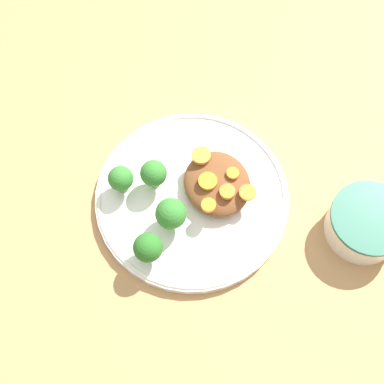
# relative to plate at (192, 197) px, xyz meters

# --- Properties ---
(ground_plane) EXTENTS (4.00, 4.00, 0.00)m
(ground_plane) POSITION_rel_plate_xyz_m (0.00, 0.00, -0.01)
(ground_plane) COLOR tan
(plate) EXTENTS (0.29, 0.29, 0.02)m
(plate) POSITION_rel_plate_xyz_m (0.00, 0.00, 0.00)
(plate) COLOR white
(plate) RESTS_ON ground_plane
(dip_bowl) EXTENTS (0.11, 0.11, 0.05)m
(dip_bowl) POSITION_rel_plate_xyz_m (-0.13, -0.22, 0.02)
(dip_bowl) COLOR white
(dip_bowl) RESTS_ON ground_plane
(stew_mound) EXTENTS (0.11, 0.10, 0.03)m
(stew_mound) POSITION_rel_plate_xyz_m (0.00, -0.04, 0.02)
(stew_mound) COLOR brown
(stew_mound) RESTS_ON plate
(broccoli_floret_0) EXTENTS (0.04, 0.04, 0.06)m
(broccoli_floret_0) POSITION_rel_plate_xyz_m (-0.07, 0.09, 0.04)
(broccoli_floret_0) COLOR #759E51
(broccoli_floret_0) RESTS_ON plate
(broccoli_floret_1) EXTENTS (0.04, 0.04, 0.05)m
(broccoli_floret_1) POSITION_rel_plate_xyz_m (0.05, 0.09, 0.04)
(broccoli_floret_1) COLOR #759E51
(broccoli_floret_1) RESTS_ON plate
(broccoli_floret_2) EXTENTS (0.04, 0.04, 0.06)m
(broccoli_floret_2) POSITION_rel_plate_xyz_m (0.04, 0.05, 0.04)
(broccoli_floret_2) COLOR #759E51
(broccoli_floret_2) RESTS_ON plate
(broccoli_floret_3) EXTENTS (0.04, 0.04, 0.06)m
(broccoli_floret_3) POSITION_rel_plate_xyz_m (-0.03, 0.04, 0.04)
(broccoli_floret_3) COLOR #7FA85B
(broccoli_floret_3) RESTS_ON plate
(carrot_slice_0) EXTENTS (0.03, 0.03, 0.01)m
(carrot_slice_0) POSITION_rel_plate_xyz_m (0.04, -0.03, 0.04)
(carrot_slice_0) COLOR orange
(carrot_slice_0) RESTS_ON stew_mound
(carrot_slice_1) EXTENTS (0.02, 0.02, 0.01)m
(carrot_slice_1) POSITION_rel_plate_xyz_m (0.00, -0.06, 0.04)
(carrot_slice_1) COLOR orange
(carrot_slice_1) RESTS_ON stew_mound
(carrot_slice_2) EXTENTS (0.03, 0.03, 0.01)m
(carrot_slice_2) POSITION_rel_plate_xyz_m (-0.00, -0.02, 0.04)
(carrot_slice_2) COLOR orange
(carrot_slice_2) RESTS_ON stew_mound
(carrot_slice_3) EXTENTS (0.02, 0.02, 0.01)m
(carrot_slice_3) POSITION_rel_plate_xyz_m (-0.02, -0.04, 0.04)
(carrot_slice_3) COLOR orange
(carrot_slice_3) RESTS_ON stew_mound
(carrot_slice_4) EXTENTS (0.02, 0.02, 0.00)m
(carrot_slice_4) POSITION_rel_plate_xyz_m (-0.04, -0.07, 0.04)
(carrot_slice_4) COLOR orange
(carrot_slice_4) RESTS_ON stew_mound
(carrot_slice_5) EXTENTS (0.02, 0.02, 0.01)m
(carrot_slice_5) POSITION_rel_plate_xyz_m (-0.04, -0.01, 0.04)
(carrot_slice_5) COLOR orange
(carrot_slice_5) RESTS_ON stew_mound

